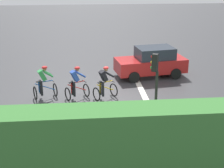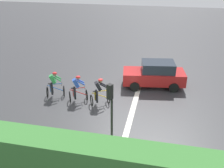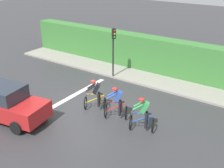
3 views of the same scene
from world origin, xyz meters
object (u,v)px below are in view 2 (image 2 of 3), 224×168
Objects in this scene: cyclist_second at (77,89)px; traffic_light_near_crossing at (111,109)px; cyclist_mid at (99,92)px; car_red at (155,74)px; cyclist_lead at (54,85)px.

cyclist_second is 0.50× the size of traffic_light_near_crossing.
cyclist_second is 5.29m from traffic_light_near_crossing.
cyclist_second is at bearing 35.87° from traffic_light_near_crossing.
car_red is at bearing -43.12° from cyclist_mid.
car_red is (3.21, -3.01, 0.08)m from cyclist_mid.
traffic_light_near_crossing is at bearing -158.38° from cyclist_mid.
traffic_light_near_crossing reaches higher than cyclist_second.
car_red is 7.48m from traffic_light_near_crossing.
cyclist_lead is 6.64m from car_red.
cyclist_lead is 1.00× the size of cyclist_second.
cyclist_lead is at bearing 83.11° from cyclist_mid.
cyclist_second is at bearing -98.77° from cyclist_lead.
cyclist_lead and cyclist_second have the same top height.
traffic_light_near_crossing is at bearing 168.89° from car_red.
cyclist_mid is at bearing 136.88° from car_red.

